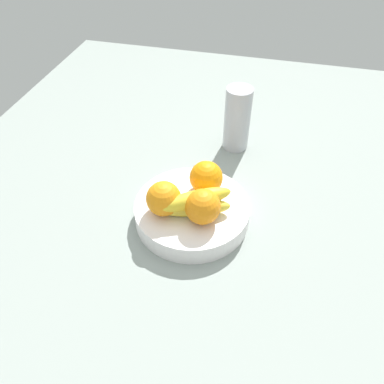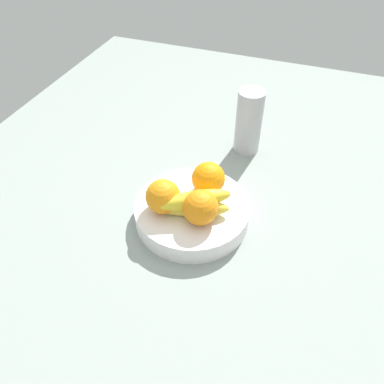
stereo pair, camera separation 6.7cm
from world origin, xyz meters
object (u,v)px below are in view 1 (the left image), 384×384
object	(u,v)px
banana_bunch	(194,204)
thermos_tumbler	(237,119)
fruit_bowl	(192,212)
orange_center	(203,207)
orange_front_right	(164,199)
orange_front_left	(206,178)

from	to	relation	value
banana_bunch	thermos_tumbler	xyz separation A→B (cm)	(-33.81, 4.21, 1.37)
fruit_bowl	thermos_tumbler	distance (cm)	32.39
fruit_bowl	orange_center	world-z (taller)	orange_center
fruit_bowl	orange_front_right	size ratio (longest dim) A/B	3.41
thermos_tumbler	banana_bunch	bearing A→B (deg)	-7.10
orange_front_left	orange_front_right	bearing A→B (deg)	-39.59
thermos_tumbler	orange_front_left	bearing A→B (deg)	-7.16
orange_center	banana_bunch	xyz separation A→B (cm)	(-1.25, -2.32, -0.82)
fruit_bowl	orange_front_left	distance (cm)	8.69
orange_front_right	thermos_tumbler	distance (cm)	36.35
fruit_bowl	thermos_tumbler	xyz separation A→B (cm)	(-31.23, 5.20, 6.84)
orange_front_left	orange_front_right	world-z (taller)	same
fruit_bowl	orange_front_right	distance (cm)	9.10
orange_front_left	banana_bunch	world-z (taller)	orange_front_left
fruit_bowl	orange_front_left	bearing A→B (deg)	160.58
orange_front_left	banana_bunch	size ratio (longest dim) A/B	0.45
fruit_bowl	orange_front_left	world-z (taller)	orange_front_left
orange_front_left	orange_front_right	distance (cm)	11.85
fruit_bowl	orange_center	distance (cm)	8.08
orange_front_right	orange_center	size ratio (longest dim) A/B	1.00
orange_front_right	orange_center	xyz separation A→B (cm)	(0.34, 8.87, 0.00)
orange_front_left	thermos_tumbler	bearing A→B (deg)	172.84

